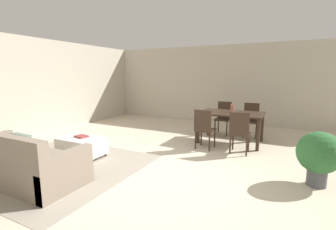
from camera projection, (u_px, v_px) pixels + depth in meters
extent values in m
plane|color=beige|center=(162.00, 174.00, 4.16)|extent=(10.80, 10.80, 0.00)
cube|color=#BCB2A0|center=(230.00, 85.00, 8.33)|extent=(9.00, 0.12, 2.70)
cube|color=#BCB2A0|center=(21.00, 88.00, 6.37)|extent=(0.12, 11.00, 2.70)
cube|color=gray|center=(57.00, 166.00, 4.50)|extent=(3.00, 2.80, 0.01)
cube|color=gray|center=(23.00, 167.00, 3.93)|extent=(2.20, 0.91, 0.42)
cube|color=gray|center=(67.00, 172.00, 3.46)|extent=(0.14, 0.91, 0.62)
cube|color=silver|center=(4.00, 145.00, 3.85)|extent=(0.33, 0.10, 0.33)
cube|color=slate|center=(22.00, 146.00, 3.68)|extent=(0.39, 0.11, 0.38)
cube|color=silver|center=(39.00, 152.00, 3.47)|extent=(0.33, 0.11, 0.34)
cube|color=silver|center=(82.00, 146.00, 4.99)|extent=(0.93, 0.58, 0.34)
cylinder|color=#332319|center=(77.00, 149.00, 5.43)|extent=(0.05, 0.05, 0.06)
cylinder|color=#332319|center=(106.00, 155.00, 5.06)|extent=(0.05, 0.05, 0.06)
cylinder|color=#332319|center=(59.00, 156.00, 5.00)|extent=(0.05, 0.05, 0.06)
cylinder|color=#332319|center=(88.00, 162.00, 4.63)|extent=(0.05, 0.05, 0.06)
cube|color=#332319|center=(231.00, 113.00, 5.99)|extent=(1.53, 0.99, 0.04)
cube|color=#332319|center=(209.00, 123.00, 6.75)|extent=(0.07, 0.07, 0.72)
cube|color=#332319|center=(262.00, 128.00, 6.13)|extent=(0.07, 0.07, 0.72)
cube|color=#332319|center=(198.00, 129.00, 5.98)|extent=(0.07, 0.07, 0.72)
cube|color=#332319|center=(258.00, 135.00, 5.36)|extent=(0.07, 0.07, 0.72)
cube|color=#332319|center=(205.00, 130.00, 5.55)|extent=(0.43, 0.43, 0.04)
cube|color=#332319|center=(203.00, 120.00, 5.36)|extent=(0.40, 0.07, 0.47)
cylinder|color=#332319|center=(201.00, 137.00, 5.82)|extent=(0.04, 0.04, 0.41)
cylinder|color=#332319|center=(215.00, 139.00, 5.65)|extent=(0.04, 0.04, 0.41)
cylinder|color=#332319|center=(195.00, 140.00, 5.53)|extent=(0.04, 0.04, 0.41)
cylinder|color=#332319|center=(209.00, 142.00, 5.36)|extent=(0.04, 0.04, 0.41)
cube|color=#332319|center=(240.00, 134.00, 5.20)|extent=(0.41, 0.41, 0.04)
cube|color=#332319|center=(239.00, 124.00, 5.00)|extent=(0.40, 0.05, 0.47)
cylinder|color=#332319|center=(233.00, 141.00, 5.46)|extent=(0.04, 0.04, 0.41)
cylinder|color=#332319|center=(249.00, 143.00, 5.32)|extent=(0.04, 0.04, 0.41)
cylinder|color=#332319|center=(230.00, 145.00, 5.16)|extent=(0.04, 0.04, 0.41)
cylinder|color=#332319|center=(247.00, 147.00, 5.02)|extent=(0.04, 0.04, 0.41)
cube|color=#332319|center=(223.00, 119.00, 6.87)|extent=(0.41, 0.41, 0.04)
cube|color=#332319|center=(225.00, 110.00, 6.98)|extent=(0.40, 0.05, 0.47)
cylinder|color=#332319|center=(227.00, 129.00, 6.68)|extent=(0.04, 0.04, 0.41)
cylinder|color=#332319|center=(215.00, 128.00, 6.84)|extent=(0.04, 0.04, 0.41)
cylinder|color=#332319|center=(230.00, 126.00, 6.97)|extent=(0.04, 0.04, 0.41)
cylinder|color=#332319|center=(218.00, 125.00, 7.13)|extent=(0.04, 0.04, 0.41)
cube|color=#332319|center=(250.00, 121.00, 6.55)|extent=(0.42, 0.42, 0.04)
cube|color=#332319|center=(251.00, 111.00, 6.67)|extent=(0.40, 0.06, 0.47)
cylinder|color=#332319|center=(256.00, 131.00, 6.37)|extent=(0.04, 0.04, 0.41)
cylinder|color=#332319|center=(243.00, 130.00, 6.50)|extent=(0.04, 0.04, 0.41)
cylinder|color=#332319|center=(257.00, 129.00, 6.68)|extent=(0.04, 0.04, 0.41)
cylinder|color=#332319|center=(244.00, 128.00, 6.81)|extent=(0.04, 0.04, 0.41)
cylinder|color=#B26659|center=(232.00, 108.00, 5.98)|extent=(0.09, 0.09, 0.21)
cube|color=maroon|center=(82.00, 136.00, 5.04)|extent=(0.29, 0.24, 0.03)
cylinder|color=#4C4C51|center=(317.00, 178.00, 3.70)|extent=(0.28, 0.28, 0.26)
sphere|color=#2D6633|center=(319.00, 153.00, 3.63)|extent=(0.64, 0.64, 0.64)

